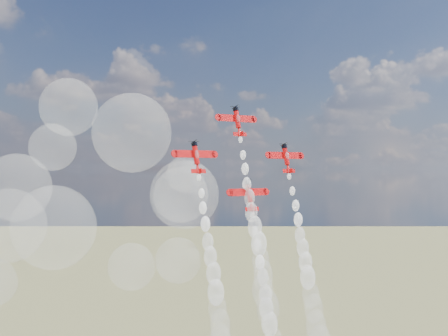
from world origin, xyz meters
TOP-DOWN VIEW (x-y plane):
  - plane_lead at (-18.19, 4.76)m, footprint 11.51×4.50m
  - plane_left at (-32.50, 2.08)m, footprint 11.51×4.50m
  - plane_right at (-3.89, 2.08)m, footprint 11.51×4.50m
  - plane_slot at (-18.19, -0.59)m, footprint 11.51×4.50m
  - smoke_trail_lead at (-18.18, -5.65)m, footprint 5.66×14.98m
  - smoke_trail_left at (-32.46, -8.38)m, footprint 5.43×15.17m
  - smoke_trail_right at (-3.62, -8.40)m, footprint 5.23×15.04m
  - drifted_smoke_cloud at (-49.24, 22.14)m, footprint 68.44×33.82m

SIDE VIEW (x-z plane):
  - smoke_trail_right at x=-3.62m, z-range 34.71..80.09m
  - smoke_trail_left at x=-32.46m, z-range 34.97..79.93m
  - smoke_trail_lead at x=-18.18m, z-range 44.91..89.77m
  - plane_slot at x=-18.19m, z-range 81.82..89.88m
  - drifted_smoke_cloud at x=-49.24m, z-range 57.56..114.19m
  - plane_left at x=-32.50m, z-range 91.47..99.53m
  - plane_right at x=-3.89m, z-range 91.47..99.53m
  - plane_lead at x=-18.19m, z-range 101.12..109.18m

